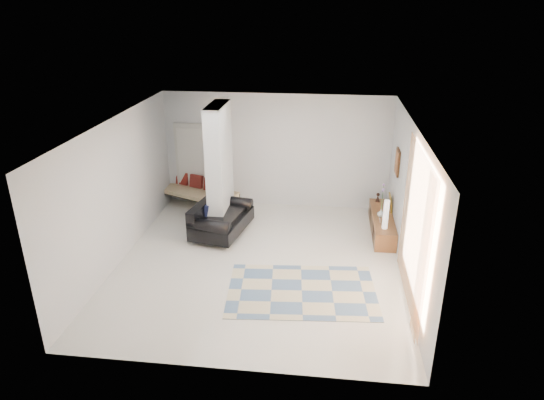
# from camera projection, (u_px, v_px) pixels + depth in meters

# --- Properties ---
(floor) EXTENTS (6.00, 6.00, 0.00)m
(floor) POSITION_uv_depth(u_px,v_px,m) (259.00, 263.00, 9.59)
(floor) COLOR silver
(floor) RESTS_ON ground
(ceiling) EXTENTS (6.00, 6.00, 0.00)m
(ceiling) POSITION_uv_depth(u_px,v_px,m) (258.00, 124.00, 8.51)
(ceiling) COLOR white
(ceiling) RESTS_ON wall_back
(wall_back) EXTENTS (6.00, 0.00, 6.00)m
(wall_back) POSITION_uv_depth(u_px,v_px,m) (276.00, 151.00, 11.80)
(wall_back) COLOR silver
(wall_back) RESTS_ON ground
(wall_front) EXTENTS (6.00, 0.00, 6.00)m
(wall_front) POSITION_uv_depth(u_px,v_px,m) (225.00, 284.00, 6.30)
(wall_front) COLOR silver
(wall_front) RESTS_ON ground
(wall_left) EXTENTS (0.00, 6.00, 6.00)m
(wall_left) POSITION_uv_depth(u_px,v_px,m) (118.00, 191.00, 9.35)
(wall_left) COLOR silver
(wall_left) RESTS_ON ground
(wall_right) EXTENTS (0.00, 6.00, 6.00)m
(wall_right) POSITION_uv_depth(u_px,v_px,m) (409.00, 204.00, 8.75)
(wall_right) COLOR silver
(wall_right) RESTS_ON ground
(partition_column) EXTENTS (0.35, 1.20, 2.80)m
(partition_column) POSITION_uv_depth(u_px,v_px,m) (220.00, 168.00, 10.64)
(partition_column) COLOR silver
(partition_column) RESTS_ON floor
(hallway_door) EXTENTS (0.85, 0.06, 2.04)m
(hallway_door) POSITION_uv_depth(u_px,v_px,m) (193.00, 163.00, 12.14)
(hallway_door) COLOR beige
(hallway_door) RESTS_ON floor
(curtain) EXTENTS (0.00, 2.55, 2.55)m
(curtain) POSITION_uv_depth(u_px,v_px,m) (414.00, 230.00, 7.68)
(curtain) COLOR #FF9A43
(curtain) RESTS_ON wall_right
(wall_art) EXTENTS (0.04, 0.45, 0.55)m
(wall_art) POSITION_uv_depth(u_px,v_px,m) (397.00, 162.00, 10.21)
(wall_art) COLOR #3C2210
(wall_art) RESTS_ON wall_right
(media_console) EXTENTS (0.45, 1.97, 0.80)m
(media_console) POSITION_uv_depth(u_px,v_px,m) (382.00, 223.00, 10.79)
(media_console) COLOR brown
(media_console) RESTS_ON floor
(loveseat) EXTENTS (1.22, 1.76, 0.76)m
(loveseat) POSITION_uv_depth(u_px,v_px,m) (219.00, 218.00, 10.68)
(loveseat) COLOR silver
(loveseat) RESTS_ON floor
(daybed) EXTENTS (2.10, 1.51, 0.77)m
(daybed) POSITION_uv_depth(u_px,v_px,m) (198.00, 191.00, 12.05)
(daybed) COLOR black
(daybed) RESTS_ON floor
(area_rug) EXTENTS (2.76, 1.96, 0.01)m
(area_rug) POSITION_uv_depth(u_px,v_px,m) (302.00, 291.00, 8.66)
(area_rug) COLOR beige
(area_rug) RESTS_ON floor
(cylinder_lamp) EXTENTS (0.12, 0.12, 0.63)m
(cylinder_lamp) POSITION_uv_depth(u_px,v_px,m) (386.00, 214.00, 10.01)
(cylinder_lamp) COLOR silver
(cylinder_lamp) RESTS_ON media_console
(bronze_figurine) EXTENTS (0.12, 0.12, 0.22)m
(bronze_figurine) POSITION_uv_depth(u_px,v_px,m) (378.00, 197.00, 11.40)
(bronze_figurine) COLOR #331E16
(bronze_figurine) RESTS_ON media_console
(vase) EXTENTS (0.18, 0.18, 0.17)m
(vase) POSITION_uv_depth(u_px,v_px,m) (381.00, 213.00, 10.62)
(vase) COLOR white
(vase) RESTS_ON media_console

